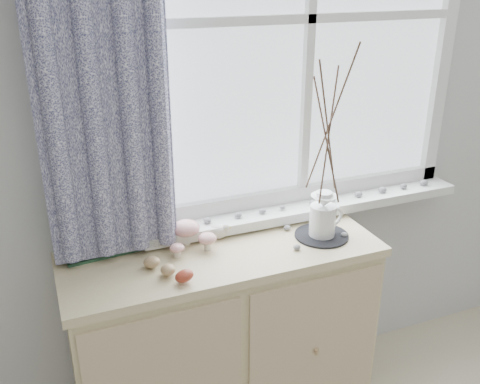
{
  "coord_description": "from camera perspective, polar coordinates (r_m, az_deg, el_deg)",
  "views": [
    {
      "loc": [
        -0.75,
        0.1,
        1.83
      ],
      "look_at": [
        -0.1,
        1.7,
        1.1
      ],
      "focal_mm": 40.0,
      "sensor_mm": 36.0,
      "label": 1
    }
  ],
  "objects": [
    {
      "name": "botanical_book",
      "position": [
        1.98,
        -14.58,
        -4.0
      ],
      "size": [
        0.32,
        0.16,
        0.22
      ],
      "primitive_type": null,
      "rotation": [
        0.0,
        0.0,
        0.1
      ],
      "color": "#21452D",
      "rests_on": "sideboard"
    },
    {
      "name": "crocheted_doily",
      "position": [
        2.14,
        8.69,
        -4.59
      ],
      "size": [
        0.21,
        0.21,
        0.01
      ],
      "primitive_type": "cylinder",
      "color": "black",
      "rests_on": "sideboard"
    },
    {
      "name": "songbird_figurine",
      "position": [
        2.09,
        -2.5,
        -4.2
      ],
      "size": [
        0.13,
        0.1,
        0.06
      ],
      "primitive_type": null,
      "rotation": [
        0.0,
        0.0,
        -0.41
      ],
      "color": "beige",
      "rests_on": "sideboard"
    },
    {
      "name": "toadstool_cluster",
      "position": [
        2.02,
        -5.36,
        -4.39
      ],
      "size": [
        0.18,
        0.16,
        0.1
      ],
      "color": "beige",
      "rests_on": "sideboard"
    },
    {
      "name": "wooden_eggs",
      "position": [
        1.87,
        -7.71,
        -8.16
      ],
      "size": [
        0.13,
        0.17,
        0.06
      ],
      "color": "tan",
      "rests_on": "sideboard"
    },
    {
      "name": "twig_pitcher",
      "position": [
        1.98,
        9.44,
        6.72
      ],
      "size": [
        0.33,
        0.33,
        0.77
      ],
      "rotation": [
        0.0,
        0.0,
        0.23
      ],
      "color": "silver",
      "rests_on": "crocheted_doily"
    },
    {
      "name": "sideboard",
      "position": [
        2.25,
        -1.67,
        -15.79
      ],
      "size": [
        1.2,
        0.45,
        0.85
      ],
      "color": "#CDBC8F",
      "rests_on": "ground"
    },
    {
      "name": "sideboard_pebbles",
      "position": [
        2.14,
        6.4,
        -4.32
      ],
      "size": [
        0.33,
        0.23,
        0.02
      ],
      "color": "gray",
      "rests_on": "sideboard"
    }
  ]
}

